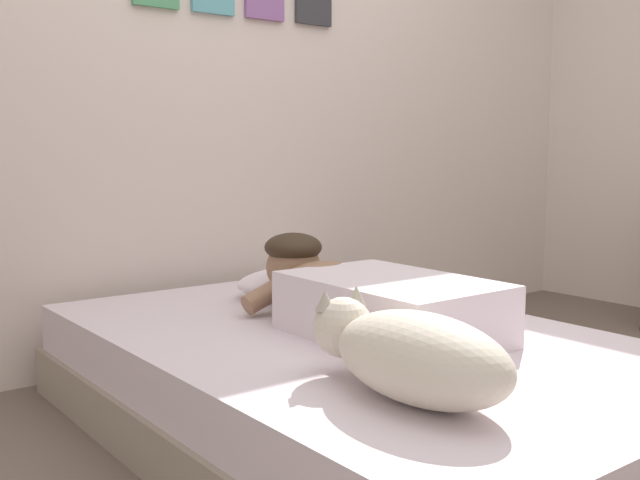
% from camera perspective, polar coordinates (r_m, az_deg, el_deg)
% --- Properties ---
extents(ground_plane, '(12.90, 12.90, 0.00)m').
position_cam_1_polar(ground_plane, '(2.35, 13.56, -15.33)').
color(ground_plane, '#66564C').
extents(back_wall, '(4.45, 0.12, 2.50)m').
position_cam_1_polar(back_wall, '(3.34, -6.73, 13.25)').
color(back_wall, silver).
rests_on(back_wall, ground).
extents(bed, '(1.30, 2.08, 0.33)m').
position_cam_1_polar(bed, '(2.31, 2.80, -11.24)').
color(bed, gray).
rests_on(bed, ground).
extents(pillow, '(0.52, 0.32, 0.11)m').
position_cam_1_polar(pillow, '(2.86, -1.63, -3.14)').
color(pillow, silver).
rests_on(pillow, bed).
extents(person_lying, '(0.43, 0.92, 0.27)m').
position_cam_1_polar(person_lying, '(2.30, 3.16, -4.31)').
color(person_lying, silver).
rests_on(person_lying, bed).
extents(dog, '(0.26, 0.57, 0.21)m').
position_cam_1_polar(dog, '(1.68, 6.95, -8.66)').
color(dog, beige).
rests_on(dog, bed).
extents(coffee_cup, '(0.12, 0.09, 0.07)m').
position_cam_1_polar(coffee_cup, '(2.74, 0.13, -3.95)').
color(coffee_cup, '#D84C47').
rests_on(coffee_cup, bed).
extents(cell_phone, '(0.07, 0.14, 0.01)m').
position_cam_1_polar(cell_phone, '(2.27, 5.13, -7.10)').
color(cell_phone, black).
rests_on(cell_phone, bed).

